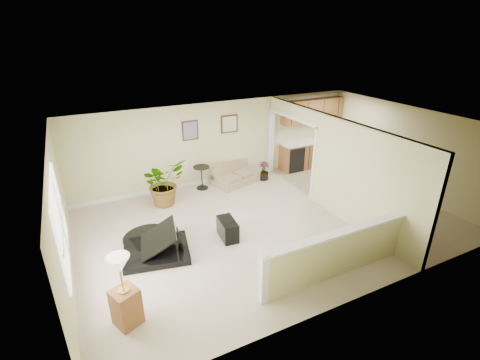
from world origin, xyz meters
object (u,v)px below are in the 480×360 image
accent_table (202,175)px  palm_plant (164,183)px  piano (151,230)px  loveseat (235,173)px  small_plant (264,172)px  piano_bench (228,229)px  lamp_stand (124,296)px

accent_table → palm_plant: bearing=-159.4°
piano → accent_table: (2.11, 2.58, -0.08)m
loveseat → small_plant: 0.93m
piano_bench → palm_plant: (-0.84, 2.32, 0.40)m
piano_bench → palm_plant: bearing=109.8°
palm_plant → small_plant: palm_plant is taller
piano → lamp_stand: size_ratio=1.37×
piano → loveseat: piano is taller
accent_table → piano_bench: bearing=-98.8°
loveseat → lamp_stand: (-4.06, -4.35, 0.25)m
piano → accent_table: piano is taller
loveseat → piano_bench: bearing=-134.6°
loveseat → lamp_stand: size_ratio=1.22×
piano → palm_plant: 2.26m
accent_table → palm_plant: palm_plant is taller
small_plant → accent_table: bearing=173.3°
piano → loveseat: 4.09m
loveseat → small_plant: size_ratio=2.72×
loveseat → piano: bearing=-157.3°
loveseat → palm_plant: palm_plant is taller
piano → palm_plant: size_ratio=1.24×
piano → palm_plant: (0.84, 2.10, 0.09)m
piano_bench → lamp_stand: bearing=-147.9°
loveseat → lamp_stand: bearing=-148.7°
piano_bench → small_plant: size_ratio=1.14×
small_plant → lamp_stand: bearing=-140.1°
piano → accent_table: bearing=62.3°
palm_plant → small_plant: bearing=4.3°
piano → loveseat: size_ratio=1.12×
loveseat → small_plant: bearing=-27.8°
accent_table → lamp_stand: bearing=-124.0°
piano_bench → accent_table: bearing=81.2°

